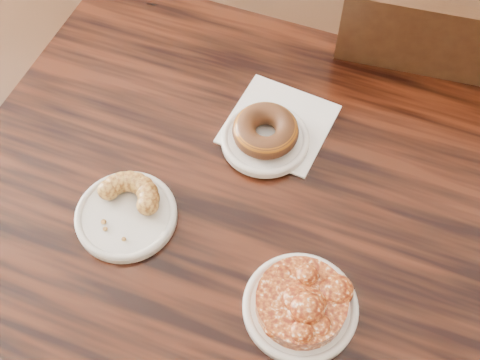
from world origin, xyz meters
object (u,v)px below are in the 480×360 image
at_px(cafe_table, 226,299).
at_px(glazed_donut, 266,131).
at_px(apple_fritter, 302,300).
at_px(cruller_fragment, 124,209).
at_px(chair_far, 427,96).

xyz_separation_m(cafe_table, glazed_donut, (0.01, 0.16, 0.41)).
height_order(glazed_donut, apple_fritter, same).
xyz_separation_m(apple_fritter, cruller_fragment, (-0.31, 0.03, -0.01)).
xyz_separation_m(cafe_table, chair_far, (0.25, 0.66, 0.08)).
bearing_deg(cruller_fragment, apple_fritter, -6.10).
distance_m(cafe_table, glazed_donut, 0.44).
distance_m(cafe_table, chair_far, 0.71).
height_order(cafe_table, apple_fritter, apple_fritter).
relative_size(cafe_table, apple_fritter, 5.18).
bearing_deg(chair_far, cafe_table, 60.39).
xyz_separation_m(glazed_donut, cruller_fragment, (-0.15, -0.22, -0.01)).
height_order(cafe_table, chair_far, chair_far).
height_order(chair_far, glazed_donut, chair_far).
bearing_deg(cruller_fragment, cafe_table, 25.80).
distance_m(cafe_table, apple_fritter, 0.45).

